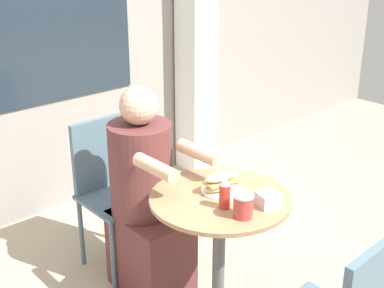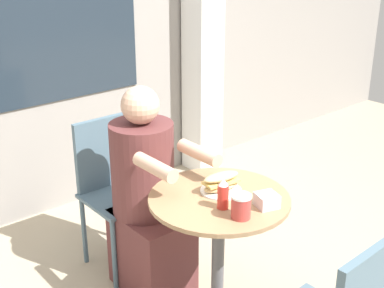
{
  "view_description": "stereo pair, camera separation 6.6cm",
  "coord_description": "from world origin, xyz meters",
  "views": [
    {
      "loc": [
        -1.54,
        -1.5,
        1.85
      ],
      "look_at": [
        0.0,
        0.19,
        0.93
      ],
      "focal_mm": 50.0,
      "sensor_mm": 36.0,
      "label": 1
    },
    {
      "loc": [
        -1.49,
        -1.55,
        1.85
      ],
      "look_at": [
        0.0,
        0.19,
        0.93
      ],
      "focal_mm": 50.0,
      "sensor_mm": 36.0,
      "label": 2
    }
  ],
  "objects": [
    {
      "name": "cafe_table",
      "position": [
        0.0,
        0.0,
        0.53
      ],
      "size": [
        0.64,
        0.64,
        0.73
      ],
      "color": "#997551",
      "rests_on": "ground_plane"
    },
    {
      "name": "seated_diner",
      "position": [
        -0.04,
        0.5,
        0.5
      ],
      "size": [
        0.34,
        0.6,
        1.14
      ],
      "rotation": [
        0.0,
        0.0,
        3.13
      ],
      "color": "brown",
      "rests_on": "ground_plane"
    },
    {
      "name": "diner_chair",
      "position": [
        -0.04,
        0.85,
        0.52
      ],
      "size": [
        0.39,
        0.39,
        0.87
      ],
      "rotation": [
        0.0,
        0.0,
        3.13
      ],
      "color": "slate",
      "rests_on": "ground_plane"
    },
    {
      "name": "napkin_box",
      "position": [
        0.09,
        -0.2,
        0.76
      ],
      "size": [
        0.11,
        0.11,
        0.06
      ],
      "rotation": [
        0.0,
        0.0,
        -0.32
      ],
      "color": "silver",
      "rests_on": "cafe_table"
    },
    {
      "name": "drink_cup",
      "position": [
        -0.06,
        -0.19,
        0.78
      ],
      "size": [
        0.09,
        0.09,
        0.1
      ],
      "color": "#B73D38",
      "rests_on": "cafe_table"
    },
    {
      "name": "sandwich_on_plate",
      "position": [
        0.04,
        0.03,
        0.77
      ],
      "size": [
        0.19,
        0.19,
        0.09
      ],
      "rotation": [
        0.0,
        0.0,
        -0.16
      ],
      "color": "white",
      "rests_on": "cafe_table"
    },
    {
      "name": "condiment_bottle",
      "position": [
        -0.06,
        -0.08,
        0.8
      ],
      "size": [
        0.05,
        0.05,
        0.14
      ],
      "color": "red",
      "rests_on": "cafe_table"
    },
    {
      "name": "lattice_pillar",
      "position": [
        1.26,
        1.52,
        1.2
      ],
      "size": [
        0.24,
        0.24,
        2.4
      ],
      "color": "silver",
      "rests_on": "ground_plane"
    },
    {
      "name": "storefront_wall",
      "position": [
        -0.0,
        1.7,
        1.4
      ],
      "size": [
        8.0,
        0.09,
        2.8
      ],
      "color": "gray",
      "rests_on": "ground_plane"
    }
  ]
}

